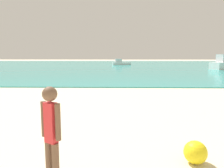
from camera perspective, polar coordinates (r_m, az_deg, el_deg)
name	(u,v)px	position (r m, az deg, el deg)	size (l,w,h in m)	color
water	(118,65)	(42.95, 1.61, 5.05)	(160.00, 60.00, 0.06)	teal
person_standing	(51,134)	(3.20, -15.84, -12.66)	(0.32, 0.22, 1.56)	brown
boat_far	(121,63)	(43.10, 2.36, 5.66)	(3.73, 1.80, 1.22)	white
beach_ball	(195,152)	(4.40, 21.27, -16.55)	(0.42, 0.42, 0.42)	yellow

